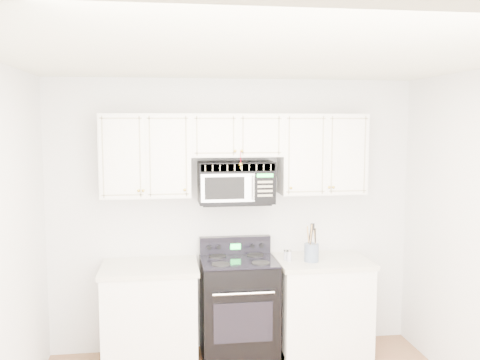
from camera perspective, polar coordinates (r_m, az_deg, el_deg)
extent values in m
cube|color=silver|center=(3.38, 3.16, 13.04)|extent=(3.50, 3.50, 0.01)
cube|color=silver|center=(5.17, -0.70, -3.77)|extent=(3.50, 0.01, 2.60)
cube|color=white|center=(5.05, -9.54, -14.23)|extent=(0.82, 0.63, 0.88)
cube|color=silver|center=(4.91, -9.64, -9.19)|extent=(0.86, 0.65, 0.04)
cube|color=black|center=(5.23, -9.44, -18.08)|extent=(0.82, 0.55, 0.10)
cube|color=white|center=(5.25, 8.71, -13.40)|extent=(0.82, 0.63, 0.88)
cube|color=silver|center=(5.12, 8.79, -8.54)|extent=(0.86, 0.65, 0.04)
cube|color=black|center=(5.43, 8.51, -17.14)|extent=(0.82, 0.55, 0.10)
cube|color=black|center=(5.10, -0.15, -13.67)|extent=(0.68, 0.59, 0.92)
cube|color=black|center=(4.83, 0.35, -14.98)|extent=(0.52, 0.01, 0.36)
cylinder|color=silver|center=(4.72, 0.40, -12.03)|extent=(0.54, 0.02, 0.02)
cube|color=black|center=(4.96, -0.15, -8.62)|extent=(0.68, 0.59, 0.02)
cube|color=black|center=(5.19, -0.54, -7.00)|extent=(0.68, 0.08, 0.18)
cube|color=#1BE042|center=(5.14, -0.47, -7.12)|extent=(0.10, 0.00, 0.05)
cube|color=white|center=(4.89, -10.04, 2.59)|extent=(0.80, 0.33, 0.75)
cube|color=white|center=(5.11, 8.71, 2.76)|extent=(0.80, 0.33, 0.75)
cube|color=white|center=(4.92, -0.47, 4.80)|extent=(0.84, 0.33, 0.39)
sphere|color=gold|center=(4.73, -10.29, -1.12)|extent=(0.03, 0.03, 0.03)
sphere|color=gold|center=(4.73, -5.93, -1.06)|extent=(0.03, 0.03, 0.03)
sphere|color=gold|center=(4.86, 5.45, -0.86)|extent=(0.03, 0.03, 0.03)
sphere|color=gold|center=(4.96, 9.50, -0.78)|extent=(0.03, 0.03, 0.03)
sphere|color=gold|center=(4.74, -0.52, 3.11)|extent=(0.03, 0.03, 0.03)
sphere|color=gold|center=(4.75, 0.20, 3.12)|extent=(0.03, 0.03, 0.03)
cylinder|color=#A50016|center=(4.75, 0.07, 2.43)|extent=(0.00, 0.00, 0.12)
sphere|color=gold|center=(4.75, 0.07, 1.67)|extent=(0.04, 0.04, 0.04)
cube|color=black|center=(4.95, -0.46, -0.23)|extent=(0.69, 0.35, 0.38)
cube|color=#ACA48A|center=(4.77, -0.19, 1.34)|extent=(0.67, 0.01, 0.07)
cube|color=#ACABAD|center=(4.77, -1.29, -0.86)|extent=(0.48, 0.01, 0.25)
cube|color=black|center=(4.76, -1.64, -0.88)|extent=(0.36, 0.01, 0.20)
cube|color=black|center=(4.82, 2.68, -0.79)|extent=(0.19, 0.01, 0.25)
cube|color=#1BE042|center=(4.80, 2.70, 0.49)|extent=(0.15, 0.00, 0.03)
cylinder|color=silver|center=(4.76, 1.47, -0.87)|extent=(0.02, 0.02, 0.22)
cylinder|color=slate|center=(4.99, 7.63, -7.69)|extent=(0.13, 0.13, 0.17)
cylinder|color=tan|center=(4.98, 8.05, -6.76)|extent=(0.01, 0.01, 0.29)
cylinder|color=black|center=(4.99, 7.34, -6.59)|extent=(0.01, 0.01, 0.31)
cylinder|color=tan|center=(4.93, 7.55, -6.62)|extent=(0.01, 0.01, 0.33)
cylinder|color=black|center=(4.98, 8.05, -6.76)|extent=(0.01, 0.01, 0.29)
cylinder|color=tan|center=(4.99, 7.34, -6.59)|extent=(0.01, 0.01, 0.31)
cylinder|color=black|center=(4.93, 7.55, -6.62)|extent=(0.01, 0.01, 0.33)
cylinder|color=tan|center=(4.98, 8.05, -6.76)|extent=(0.01, 0.01, 0.29)
cylinder|color=#B4B3C6|center=(5.02, 4.91, -8.05)|extent=(0.04, 0.04, 0.08)
cylinder|color=silver|center=(5.01, 4.92, -7.50)|extent=(0.04, 0.04, 0.02)
cylinder|color=#B4B3C6|center=(4.98, 5.25, -8.11)|extent=(0.04, 0.04, 0.09)
cylinder|color=silver|center=(4.97, 5.26, -7.50)|extent=(0.05, 0.05, 0.02)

